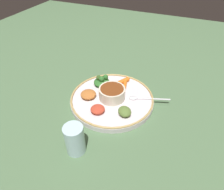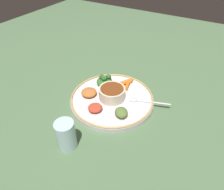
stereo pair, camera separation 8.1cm
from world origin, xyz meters
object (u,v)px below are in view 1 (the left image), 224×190
Objects in this scene: center_bowl at (112,93)px; carrot_outer at (122,81)px; spoon at (143,98)px; carrot_near_spoon at (125,83)px; drinking_glass at (75,141)px; greens_pile at (102,81)px.

carrot_outer is at bearing -90.47° from center_bowl.
center_bowl reaches higher than spoon.
center_bowl is 0.11m from carrot_near_spoon.
drinking_glass is at bearing 87.77° from carrot_outer.
carrot_outer is (-0.00, -0.11, -0.02)m from center_bowl.
greens_pile is (0.20, -0.03, 0.01)m from spoon.
spoon is 2.05× the size of greens_pile.
center_bowl is at bearing 19.16° from spoon.
carrot_outer is at bearing -30.73° from spoon.
drinking_glass is at bearing 85.14° from carrot_near_spoon.
drinking_glass is at bearing 87.03° from center_bowl.
drinking_glass is (0.01, 0.37, 0.02)m from carrot_outer.
carrot_near_spoon is at bearing -99.42° from center_bowl.
drinking_glass is (0.03, 0.37, 0.02)m from carrot_near_spoon.
carrot_near_spoon is (-0.10, -0.04, -0.01)m from greens_pile.
carrot_near_spoon is 0.75× the size of drinking_glass.
greens_pile is at bearing -41.03° from center_bowl.
spoon is (-0.12, -0.04, -0.02)m from center_bowl.
carrot_near_spoon is at bearing -33.43° from spoon.
carrot_near_spoon reaches higher than spoon.
center_bowl is 0.66× the size of spoon.
carrot_outer is (-0.08, -0.04, -0.01)m from greens_pile.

